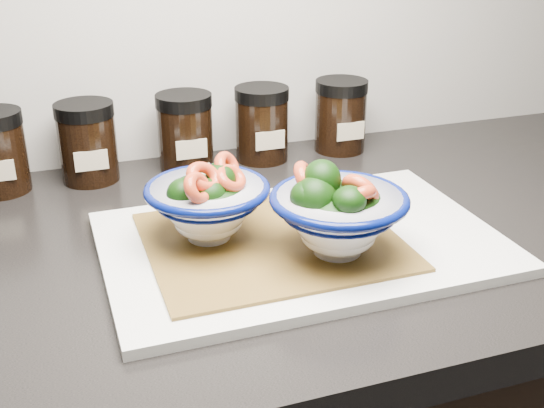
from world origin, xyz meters
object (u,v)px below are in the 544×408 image
object	(u,v)px
bowl_left	(208,202)
cutting_board	(301,243)
spice_jar_e	(341,115)
bowl_right	(337,213)
spice_jar_b	(88,142)
spice_jar_c	(185,132)
spice_jar_d	(262,124)

from	to	relation	value
bowl_left	cutting_board	bearing A→B (deg)	-15.69
spice_jar_e	bowl_left	bearing A→B (deg)	-136.91
bowl_right	spice_jar_b	world-z (taller)	bowl_right
bowl_right	bowl_left	bearing A→B (deg)	146.71
bowl_right	spice_jar_c	size ratio (longest dim) A/B	1.33
cutting_board	spice_jar_d	xyz separation A→B (m)	(0.05, 0.29, 0.05)
spice_jar_c	spice_jar_e	size ratio (longest dim) A/B	1.00
spice_jar_c	spice_jar_e	world-z (taller)	same
bowl_left	spice_jar_c	world-z (taller)	bowl_left
bowl_left	spice_jar_e	distance (m)	0.39
bowl_right	spice_jar_b	size ratio (longest dim) A/B	1.33
spice_jar_e	bowl_right	bearing A→B (deg)	-115.11
spice_jar_d	cutting_board	bearing A→B (deg)	-99.73
cutting_board	spice_jar_e	xyz separation A→B (m)	(0.18, 0.29, 0.05)
cutting_board	spice_jar_e	size ratio (longest dim) A/B	3.98
spice_jar_b	spice_jar_c	distance (m)	0.14
bowl_right	spice_jar_c	bearing A→B (deg)	104.44
bowl_right	spice_jar_d	distance (m)	0.34
bowl_right	spice_jar_e	size ratio (longest dim) A/B	1.33
spice_jar_c	spice_jar_b	bearing A→B (deg)	180.00
bowl_left	spice_jar_c	size ratio (longest dim) A/B	1.25
spice_jar_d	spice_jar_c	bearing A→B (deg)	180.00
bowl_left	bowl_right	distance (m)	0.14
spice_jar_e	spice_jar_b	bearing A→B (deg)	180.00
spice_jar_d	spice_jar_e	distance (m)	0.13
bowl_right	spice_jar_b	distance (m)	0.41
bowl_right	spice_jar_b	xyz separation A→B (m)	(-0.23, 0.34, -0.01)
cutting_board	spice_jar_d	size ratio (longest dim) A/B	3.98
bowl_right	spice_jar_d	size ratio (longest dim) A/B	1.33
spice_jar_b	spice_jar_e	size ratio (longest dim) A/B	1.00
bowl_left	spice_jar_b	distance (m)	0.28
bowl_left	spice_jar_b	bearing A→B (deg)	112.08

